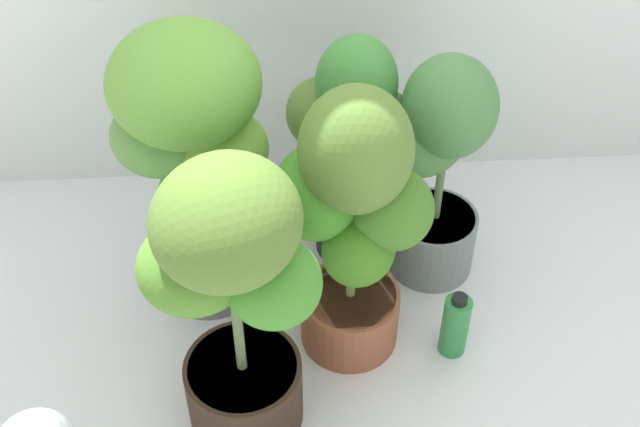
{
  "coord_description": "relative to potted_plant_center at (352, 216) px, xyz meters",
  "views": [
    {
      "loc": [
        -0.16,
        -1.22,
        1.73
      ],
      "look_at": [
        -0.06,
        0.25,
        0.35
      ],
      "focal_mm": 45.16,
      "sensor_mm": 36.0,
      "label": 1
    }
  ],
  "objects": [
    {
      "name": "ground_plane",
      "position": [
        -0.01,
        -0.14,
        -0.45
      ],
      "size": [
        8.0,
        8.0,
        0.0
      ],
      "primitive_type": "plane",
      "color": "silver",
      "rests_on": "ground"
    },
    {
      "name": "potted_plant_center",
      "position": [
        0.0,
        0.0,
        0.0
      ],
      "size": [
        0.44,
        0.34,
        0.79
      ],
      "color": "brown",
      "rests_on": "ground"
    },
    {
      "name": "potted_plant_back_right",
      "position": [
        0.25,
        0.26,
        -0.06
      ],
      "size": [
        0.37,
        0.33,
        0.7
      ],
      "color": "slate",
      "rests_on": "ground"
    },
    {
      "name": "potted_plant_back_left",
      "position": [
        -0.38,
        0.21,
        0.07
      ],
      "size": [
        0.43,
        0.4,
        0.83
      ],
      "color": "slate",
      "rests_on": "ground"
    },
    {
      "name": "potted_plant_front_left",
      "position": [
        -0.27,
        -0.23,
        0.01
      ],
      "size": [
        0.47,
        0.39,
        0.79
      ],
      "color": "#322117",
      "rests_on": "ground"
    },
    {
      "name": "potted_plant_back_center",
      "position": [
        0.03,
        0.35,
        -0.04
      ],
      "size": [
        0.38,
        0.27,
        0.71
      ],
      "color": "black",
      "rests_on": "ground"
    },
    {
      "name": "nutrient_bottle",
      "position": [
        0.27,
        -0.06,
        -0.35
      ],
      "size": [
        0.07,
        0.07,
        0.21
      ],
      "color": "#308840",
      "rests_on": "ground"
    }
  ]
}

